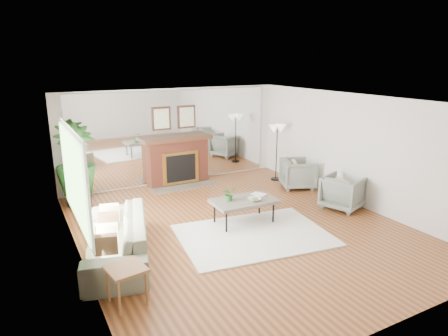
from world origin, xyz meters
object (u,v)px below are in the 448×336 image
sofa (116,238)px  armchair_front (343,192)px  fireplace (178,160)px  side_table (126,273)px  floor_lamp (277,133)px  coffee_table (244,202)px  potted_ficus (75,163)px  armchair_back (298,174)px

sofa → armchair_front: armchair_front is taller
fireplace → armchair_front: fireplace is taller
armchair_front → side_table: bearing=83.2°
sofa → floor_lamp: size_ratio=1.60×
sofa → floor_lamp: 5.59m
fireplace → floor_lamp: (2.51, -0.93, 0.64)m
sofa → armchair_front: 4.99m
coffee_table → potted_ficus: (-2.76, 2.72, 0.53)m
coffee_table → sofa: sofa is taller
armchair_back → side_table: bearing=143.0°
coffee_table → potted_ficus: size_ratio=0.70×
armchair_front → side_table: size_ratio=1.49×
armchair_front → armchair_back: bearing=-22.9°
sofa → potted_ficus: bearing=-161.8°
potted_ficus → fireplace: bearing=8.7°
armchair_back → armchair_front: 1.64m
armchair_front → potted_ficus: size_ratio=0.44×
armchair_back → potted_ficus: potted_ficus is taller
armchair_front → side_table: (-5.19, -1.31, 0.09)m
potted_ficus → floor_lamp: size_ratio=1.22×
sofa → armchair_back: bearing=122.5°
armchair_back → floor_lamp: (-0.09, 0.85, 0.93)m
coffee_table → armchair_front: 2.40m
fireplace → coffee_table: (0.16, -3.12, -0.19)m
armchair_back → floor_lamp: bearing=29.9°
coffee_table → floor_lamp: (2.35, 2.19, 0.84)m
sofa → potted_ficus: size_ratio=1.31×
side_table → armchair_back: bearing=29.3°
fireplace → armchair_front: 4.27m
armchair_back → floor_lamp: floor_lamp is taller
side_table → potted_ficus: 4.36m
sofa → floor_lamp: floor_lamp is taller
coffee_table → side_table: side_table is taller
coffee_table → floor_lamp: floor_lamp is taller
floor_lamp → potted_ficus: bearing=174.1°
coffee_table → side_table: size_ratio=2.37×
side_table → potted_ficus: (0.05, 4.33, 0.54)m
side_table → floor_lamp: bearing=36.4°
sofa → side_table: (-0.20, -1.39, 0.10)m
armchair_front → floor_lamp: floor_lamp is taller
fireplace → side_table: fireplace is taller
fireplace → side_table: (-2.65, -4.73, -0.20)m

